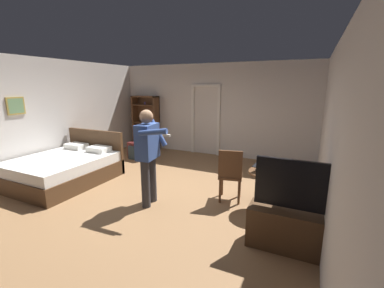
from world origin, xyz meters
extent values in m
plane|color=olive|center=(0.00, 0.00, 0.00)|extent=(7.35, 7.35, 0.00)
cube|color=silver|center=(0.00, 3.40, 1.37)|extent=(6.25, 0.12, 2.73)
cube|color=silver|center=(-3.06, 0.00, 1.37)|extent=(0.12, 6.92, 2.73)
cube|color=#B2933F|center=(-2.99, -0.52, 1.67)|extent=(0.03, 0.37, 0.37)
cube|color=#6C9362|center=(-2.98, -0.52, 1.67)|extent=(0.01, 0.31, 0.31)
cube|color=silver|center=(3.06, 0.00, 1.37)|extent=(0.12, 6.92, 2.73)
cube|color=white|center=(-0.60, 3.32, 1.02)|extent=(0.08, 0.08, 2.05)
cube|color=white|center=(0.25, 3.32, 1.02)|extent=(0.08, 0.08, 2.05)
cube|color=white|center=(-0.18, 3.32, 2.09)|extent=(0.93, 0.08, 0.08)
cube|color=#4C331E|center=(-2.10, -0.26, 0.17)|extent=(1.70, 2.05, 0.35)
cube|color=white|center=(-2.10, -0.26, 0.46)|extent=(1.64, 1.99, 0.22)
cube|color=#4C331E|center=(-2.10, 0.73, 0.51)|extent=(1.70, 0.08, 1.02)
cube|color=white|center=(-2.47, 0.47, 0.63)|extent=(0.50, 0.34, 0.12)
cube|color=white|center=(-1.73, 0.47, 0.63)|extent=(0.50, 0.34, 0.12)
cube|color=brown|center=(-2.70, 3.14, 0.88)|extent=(0.06, 0.32, 1.76)
cube|color=brown|center=(-1.84, 3.14, 0.88)|extent=(0.06, 0.32, 1.76)
cube|color=brown|center=(-2.27, 3.14, 1.74)|extent=(0.92, 0.32, 0.04)
cube|color=brown|center=(-2.27, 3.29, 0.88)|extent=(0.92, 0.02, 1.76)
cube|color=brown|center=(-2.27, 3.14, 0.29)|extent=(0.86, 0.32, 0.03)
cylinder|color=slate|center=(-2.38, 3.14, 0.35)|extent=(0.06, 0.06, 0.09)
cube|color=brown|center=(-2.27, 3.14, 0.88)|extent=(0.86, 0.32, 0.03)
cylinder|color=teal|center=(-2.17, 3.14, 0.96)|extent=(0.08, 0.08, 0.13)
cube|color=brown|center=(-2.27, 3.14, 1.46)|extent=(0.86, 0.32, 0.03)
cylinder|color=#6952A1|center=(-2.28, 3.14, 1.52)|extent=(0.05, 0.05, 0.09)
cube|color=#4C331E|center=(2.70, -0.64, 0.27)|extent=(1.21, 0.40, 0.54)
cube|color=black|center=(2.70, -0.66, 0.91)|extent=(1.09, 0.05, 0.63)
cube|color=#465995|center=(2.70, -0.63, 0.91)|extent=(1.03, 0.01, 0.57)
cylinder|color=brown|center=(2.19, 0.32, 0.33)|extent=(0.08, 0.08, 0.67)
cylinder|color=brown|center=(2.19, 0.32, 0.01)|extent=(0.40, 0.40, 0.03)
cylinder|color=brown|center=(2.19, 0.32, 0.68)|extent=(0.66, 0.66, 0.03)
cube|color=black|center=(2.16, 0.32, 0.71)|extent=(0.38, 0.32, 0.02)
cube|color=black|center=(2.12, 0.21, 0.82)|extent=(0.37, 0.29, 0.07)
cube|color=navy|center=(2.12, 0.21, 0.82)|extent=(0.33, 0.25, 0.06)
cylinder|color=#2A3927|center=(2.33, 0.24, 0.79)|extent=(0.06, 0.06, 0.18)
cylinder|color=#2A3927|center=(2.33, 0.24, 0.90)|extent=(0.03, 0.03, 0.05)
cylinder|color=brown|center=(1.63, 0.67, 0.23)|extent=(0.04, 0.04, 0.45)
cylinder|color=brown|center=(1.29, 0.59, 0.23)|extent=(0.04, 0.04, 0.45)
cylinder|color=brown|center=(1.70, 0.33, 0.23)|extent=(0.04, 0.04, 0.45)
cylinder|color=brown|center=(1.37, 0.26, 0.23)|extent=(0.04, 0.04, 0.45)
cube|color=brown|center=(1.50, 0.46, 0.47)|extent=(0.50, 0.50, 0.04)
cube|color=brown|center=(1.53, 0.30, 0.74)|extent=(0.42, 0.13, 0.50)
cylinder|color=#333338|center=(0.21, -0.20, 0.43)|extent=(0.15, 0.15, 0.86)
cylinder|color=#333338|center=(0.24, -0.45, 0.43)|extent=(0.15, 0.15, 0.86)
cube|color=#334C8C|center=(0.23, -0.33, 1.16)|extent=(0.31, 0.48, 0.61)
sphere|color=#936B4C|center=(0.23, -0.33, 1.59)|extent=(0.23, 0.23, 0.23)
cylinder|color=#334C8C|center=(0.29, -0.07, 1.27)|extent=(0.34, 0.13, 0.49)
cylinder|color=#334C8C|center=(0.50, -0.55, 1.38)|extent=(0.50, 0.15, 0.15)
cube|color=white|center=(0.74, -0.54, 1.35)|extent=(0.12, 0.05, 0.04)
cube|color=#4C1919|center=(-1.73, 1.98, 0.24)|extent=(0.66, 0.38, 0.47)
cube|color=#1E2D38|center=(-1.72, 1.97, 0.20)|extent=(0.54, 0.37, 0.40)
camera|label=1|loc=(2.75, -3.86, 2.11)|focal=23.80mm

